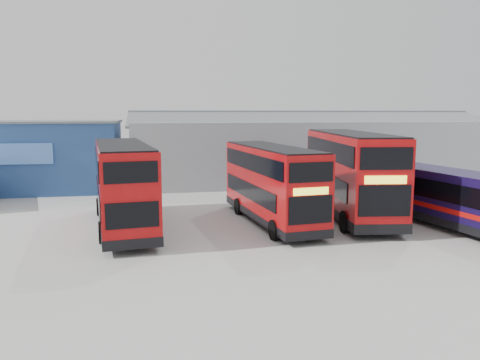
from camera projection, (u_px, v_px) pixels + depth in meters
ground_plane at (282, 243)px, 20.60m from camera, size 120.00×120.00×0.00m
office_block at (36, 155)px, 35.08m from camera, size 12.30×8.32×5.12m
maintenance_shed at (307, 148)px, 41.17m from camera, size 30.50×12.00×5.89m
double_decker_left at (123, 186)px, 23.04m from camera, size 3.56×10.19×4.23m
double_decker_centre at (271, 185)px, 24.25m from camera, size 3.23×9.64×4.00m
double_decker_right at (350, 175)px, 25.87m from camera, size 4.12×11.20×4.64m
single_decker_blue at (463, 202)px, 22.60m from camera, size 3.94×10.70×2.84m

